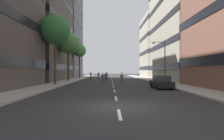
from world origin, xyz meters
The scene contains 19 objects.
ground_plane centered at (0.00, 27.27, 0.00)m, with size 163.64×163.64×0.00m, color #28282B.
sidewalk_left centered at (-8.45, 30.68, 0.07)m, with size 3.33×75.00×0.14m, color #9E9991.
sidewalk_right centered at (8.45, 30.68, 0.07)m, with size 3.33×75.00×0.14m, color #9E9991.
lane_markings centered at (0.00, 28.00, 0.00)m, with size 0.16×62.20×0.01m.
building_left_mid centered at (-18.53, 27.74, 14.10)m, with size 16.94×18.61×28.03m.
building_left_far centered at (-18.53, 46.45, 14.53)m, with size 16.94×16.34×28.87m.
building_right_mid centered at (18.53, 27.74, 16.14)m, with size 16.94×22.24×32.11m.
building_right_far centered at (18.53, 46.45, 9.57)m, with size 16.94×16.21×18.96m.
parked_car_near centered at (5.59, 10.73, 0.70)m, with size 1.82×4.40×1.52m.
street_tree_near centered at (-8.45, 24.49, 7.38)m, with size 4.28×4.28×9.42m.
street_tree_mid centered at (-8.45, 16.05, 7.99)m, with size 4.31×4.31×10.05m.
street_tree_far centered at (-8.45, 37.42, 7.26)m, with size 3.44×3.44×8.91m.
streetlamp_right centered at (7.75, 17.69, 4.14)m, with size 2.13×0.30×6.50m.
skater_0 centered at (-5.13, 34.12, 0.98)m, with size 0.55×0.92×1.78m.
skater_1 centered at (-1.33, 25.96, 1.02)m, with size 0.56×0.92×1.78m.
skater_2 centered at (-3.22, 33.66, 0.98)m, with size 0.54×0.91×1.78m.
skater_3 centered at (-1.23, 36.57, 0.98)m, with size 0.57×0.92×1.78m.
skater_4 centered at (1.53, 19.58, 1.02)m, with size 0.53×0.90×1.78m.
skater_5 centered at (-1.56, 17.24, 1.02)m, with size 0.55×0.92×1.78m.
Camera 1 is at (-0.46, -10.80, 2.10)m, focal length 29.47 mm.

